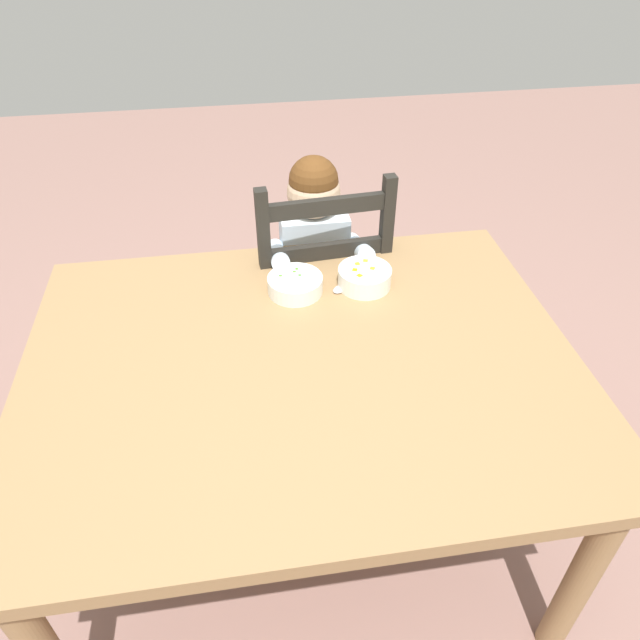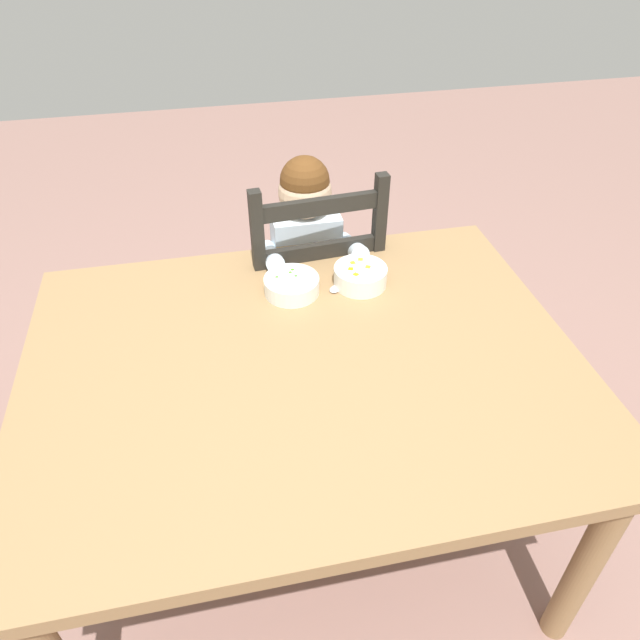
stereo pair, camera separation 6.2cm
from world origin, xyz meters
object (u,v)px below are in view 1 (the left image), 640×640
(bowl_of_peas, at_px, (295,284))
(spoon, at_px, (343,286))
(dining_table, at_px, (302,384))
(child_figure, at_px, (315,255))
(bowl_of_carrots, at_px, (365,277))
(dining_chair, at_px, (316,296))

(bowl_of_peas, relative_size, spoon, 1.40)
(dining_table, bearing_deg, bowl_of_peas, 86.00)
(child_figure, height_order, spoon, child_figure)
(child_figure, bearing_deg, bowl_of_carrots, -71.00)
(child_figure, distance_m, bowl_of_carrots, 0.32)
(dining_chair, relative_size, bowl_of_peas, 6.19)
(dining_chair, height_order, child_figure, child_figure)
(dining_table, relative_size, child_figure, 1.41)
(bowl_of_peas, bearing_deg, spoon, -0.54)
(dining_table, relative_size, spoon, 12.30)
(bowl_of_carrots, distance_m, spoon, 0.07)
(bowl_of_carrots, bearing_deg, dining_table, -127.57)
(child_figure, relative_size, bowl_of_carrots, 6.38)
(bowl_of_carrots, bearing_deg, bowl_of_peas, 179.99)
(child_figure, xyz_separation_m, bowl_of_peas, (-0.10, -0.29, 0.10))
(dining_chair, relative_size, child_figure, 0.99)
(dining_chair, bearing_deg, spoon, -83.51)
(child_figure, distance_m, spoon, 0.30)
(bowl_of_carrots, bearing_deg, dining_chair, 107.87)
(dining_table, xyz_separation_m, spoon, (0.16, 0.29, 0.09))
(bowl_of_peas, distance_m, spoon, 0.14)
(dining_table, height_order, child_figure, child_figure)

